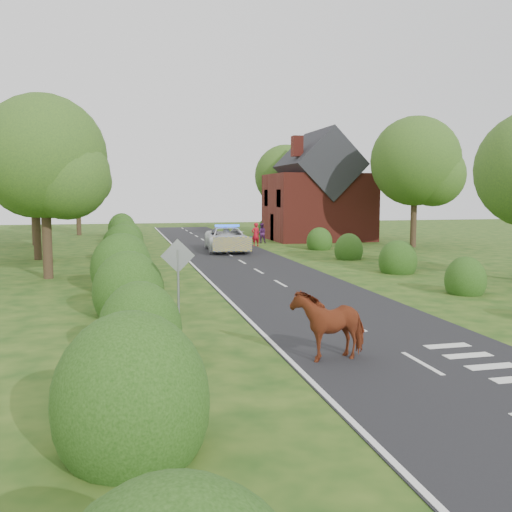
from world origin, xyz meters
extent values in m
plane|color=#173D11|center=(0.00, 0.00, 0.00)|extent=(120.00, 120.00, 0.00)
cube|color=black|center=(0.00, 15.00, 0.01)|extent=(6.00, 70.00, 0.02)
cube|color=white|center=(0.00, -4.00, 0.03)|extent=(0.12, 1.80, 0.01)
cube|color=white|center=(0.00, 0.00, 0.03)|extent=(0.12, 1.80, 0.01)
cube|color=white|center=(0.00, 4.00, 0.03)|extent=(0.12, 1.80, 0.01)
cube|color=white|center=(0.00, 8.00, 0.03)|extent=(0.12, 1.80, 0.01)
cube|color=white|center=(0.00, 12.00, 0.03)|extent=(0.12, 1.80, 0.01)
cube|color=white|center=(0.00, 16.00, 0.03)|extent=(0.12, 1.80, 0.01)
cube|color=white|center=(0.00, 20.00, 0.03)|extent=(0.12, 1.80, 0.01)
cube|color=white|center=(0.00, 24.00, 0.03)|extent=(0.12, 1.80, 0.01)
cube|color=white|center=(0.00, 28.00, 0.03)|extent=(0.12, 1.80, 0.01)
cube|color=white|center=(0.00, 32.00, 0.03)|extent=(0.12, 1.80, 0.01)
cube|color=white|center=(0.00, 36.00, 0.03)|extent=(0.12, 1.80, 0.01)
cube|color=white|center=(0.00, 40.00, 0.03)|extent=(0.12, 1.80, 0.01)
cube|color=white|center=(0.00, 44.00, 0.03)|extent=(0.12, 1.80, 0.01)
cube|color=white|center=(0.00, 48.00, 0.03)|extent=(0.12, 1.80, 0.01)
cube|color=white|center=(-2.90, 15.00, 0.03)|extent=(0.12, 70.00, 0.01)
cube|color=white|center=(1.40, -4.60, 0.03)|extent=(1.20, 0.35, 0.01)
cube|color=white|center=(1.40, -3.70, 0.03)|extent=(1.20, 0.35, 0.01)
cube|color=white|center=(1.40, -2.80, 0.03)|extent=(1.20, 0.35, 0.01)
ellipsoid|color=#1A3D0E|center=(-6.60, -7.00, 0.77)|extent=(2.40, 2.52, 2.80)
ellipsoid|color=#1A3D0E|center=(-6.30, -2.00, 0.66)|extent=(2.00, 2.10, 2.40)
ellipsoid|color=#1A3D0E|center=(-6.50, 3.00, 0.74)|extent=(2.30, 2.41, 2.70)
ellipsoid|color=#1A3D0E|center=(-6.70, 8.00, 0.83)|extent=(2.50, 2.62, 3.00)
ellipsoid|color=#1A3D0E|center=(-6.40, 13.00, 0.69)|extent=(2.10, 2.20, 2.50)
ellipsoid|color=#1A3D0E|center=(-6.60, 18.00, 0.77)|extent=(2.40, 2.52, 2.80)
ellipsoid|color=#1A3D0E|center=(-6.30, 24.00, 0.72)|extent=(2.20, 2.31, 2.60)
ellipsoid|color=#1A3D0E|center=(-6.50, 30.00, 0.74)|extent=(2.30, 2.41, 2.70)
ellipsoid|color=#1A3D0E|center=(-6.60, 36.00, 0.77)|extent=(2.40, 2.52, 2.80)
ellipsoid|color=#1A3D0E|center=(6.40, 4.00, 0.52)|extent=(1.60, 1.68, 1.90)
ellipsoid|color=#1A3D0E|center=(6.60, 10.00, 0.58)|extent=(1.90, 2.00, 2.10)
ellipsoid|color=#1A3D0E|center=(6.50, 16.00, 0.55)|extent=(1.70, 1.78, 2.00)
ellipsoid|color=#1A3D0E|center=(6.80, 22.00, 0.55)|extent=(1.80, 1.89, 2.00)
ellipsoid|color=#1A3D0E|center=(6.60, 36.00, 0.55)|extent=(1.70, 1.78, 2.00)
cylinder|color=#332316|center=(-10.00, 12.00, 1.98)|extent=(0.44, 0.44, 3.96)
sphere|color=#2C481E|center=(-10.00, 12.00, 5.58)|extent=(5.60, 5.60, 5.60)
sphere|color=#4B7A20|center=(-9.02, 11.44, 4.68)|extent=(3.92, 3.92, 3.92)
cylinder|color=#332316|center=(-11.50, 20.00, 1.87)|extent=(0.44, 0.44, 3.74)
sphere|color=#2C481E|center=(-11.50, 20.00, 5.27)|extent=(5.60, 5.60, 5.60)
sphere|color=#4B7A20|center=(-10.52, 19.44, 4.42)|extent=(3.92, 3.92, 3.92)
cylinder|color=#332316|center=(-13.00, 30.00, 2.42)|extent=(0.44, 0.44, 4.84)
sphere|color=#2C481E|center=(-13.00, 30.00, 6.82)|extent=(6.80, 6.80, 6.80)
sphere|color=#4B7A20|center=(-11.81, 29.32, 5.72)|extent=(4.76, 4.76, 4.76)
cylinder|color=#332316|center=(-10.50, 40.00, 2.09)|extent=(0.44, 0.44, 4.18)
sphere|color=#2C481E|center=(-10.50, 40.00, 5.89)|extent=(6.00, 6.00, 6.00)
sphere|color=#4B7A20|center=(-9.45, 39.40, 4.94)|extent=(4.20, 4.20, 4.20)
cylinder|color=#332316|center=(14.00, 22.00, 2.20)|extent=(0.44, 0.44, 4.40)
sphere|color=#2C481E|center=(14.00, 22.00, 6.20)|extent=(6.40, 6.40, 6.40)
sphere|color=#4B7A20|center=(15.12, 21.36, 5.20)|extent=(4.48, 4.48, 4.48)
cylinder|color=#332316|center=(9.00, 38.00, 1.98)|extent=(0.44, 0.44, 3.96)
sphere|color=#2C481E|center=(9.00, 38.00, 5.58)|extent=(6.00, 6.00, 6.00)
sphere|color=#4B7A20|center=(10.05, 37.40, 4.68)|extent=(4.20, 4.20, 4.20)
cylinder|color=gray|center=(-5.00, 2.00, 1.10)|extent=(0.08, 0.08, 2.20)
cube|color=gray|center=(-5.00, 2.00, 2.00)|extent=(1.06, 0.04, 1.06)
cube|color=maroon|center=(9.50, 30.00, 2.75)|extent=(8.00, 7.00, 5.50)
cube|color=black|center=(9.50, 30.00, 6.20)|extent=(5.94, 7.40, 5.94)
cube|color=maroon|center=(7.00, 28.00, 7.60)|extent=(0.80, 0.80, 1.60)
imported|color=brown|center=(-1.90, -2.97, 0.70)|extent=(2.12, 1.38, 1.39)
imported|color=white|center=(0.31, 22.30, 0.83)|extent=(3.16, 6.12, 1.65)
cube|color=yellow|center=(0.09, 19.31, 0.74)|extent=(2.46, 0.24, 0.91)
cube|color=blue|center=(0.31, 22.30, 1.73)|extent=(1.66, 0.40, 0.14)
imported|color=#A90F1D|center=(2.99, 25.28, 0.87)|extent=(0.73, 0.57, 1.75)
imported|color=#471C50|center=(4.05, 27.74, 0.79)|extent=(0.82, 0.67, 1.58)
camera|label=1|loc=(-6.69, -15.57, 3.93)|focal=40.00mm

